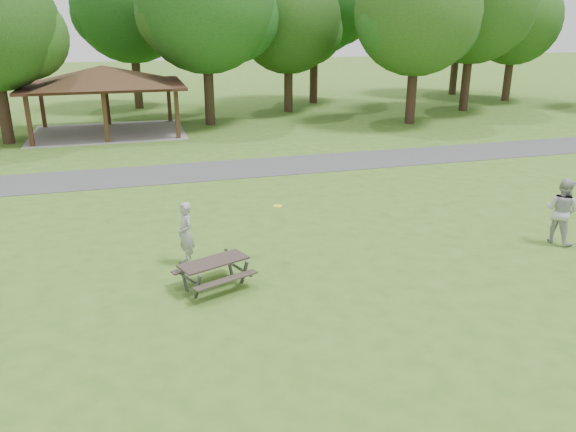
{
  "coord_description": "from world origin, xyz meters",
  "views": [
    {
      "loc": [
        -2.84,
        -9.5,
        6.31
      ],
      "look_at": [
        1.0,
        4.0,
        1.3
      ],
      "focal_mm": 35.0,
      "sensor_mm": 36.0,
      "label": 1
    }
  ],
  "objects": [
    {
      "name": "ground",
      "position": [
        0.0,
        0.0,
        0.0
      ],
      "size": [
        160.0,
        160.0,
        0.0
      ],
      "primitive_type": "plane",
      "color": "#3B641C",
      "rests_on": "ground"
    },
    {
      "name": "asphalt_path",
      "position": [
        0.0,
        14.0,
        0.01
      ],
      "size": [
        120.0,
        3.2,
        0.02
      ],
      "primitive_type": "cube",
      "color": "#404042",
      "rests_on": "ground"
    },
    {
      "name": "pavilion",
      "position": [
        -4.0,
        24.0,
        3.06
      ],
      "size": [
        8.6,
        7.01,
        3.76
      ],
      "color": "#371F14",
      "rests_on": "ground"
    },
    {
      "name": "tree_row_e",
      "position": [
        2.1,
        25.03,
        6.78
      ],
      "size": [
        8.4,
        8.0,
        11.02
      ],
      "color": "black",
      "rests_on": "ground"
    },
    {
      "name": "tree_row_f",
      "position": [
        8.09,
        28.53,
        5.84
      ],
      "size": [
        7.35,
        7.0,
        9.55
      ],
      "color": "black",
      "rests_on": "ground"
    },
    {
      "name": "tree_row_g",
      "position": [
        14.09,
        22.03,
        6.33
      ],
      "size": [
        7.77,
        7.4,
        10.25
      ],
      "color": "black",
      "rests_on": "ground"
    },
    {
      "name": "tree_row_h",
      "position": [
        20.1,
        25.53,
        7.03
      ],
      "size": [
        8.61,
        8.2,
        11.37
      ],
      "color": "black",
      "rests_on": "ground"
    },
    {
      "name": "tree_row_i",
      "position": [
        26.08,
        29.03,
        5.91
      ],
      "size": [
        7.14,
        6.8,
        9.52
      ],
      "color": "#322116",
      "rests_on": "ground"
    },
    {
      "name": "tree_deep_b",
      "position": [
        -1.9,
        33.03,
        6.89
      ],
      "size": [
        8.4,
        8.0,
        11.13
      ],
      "color": "#322216",
      "rests_on": "ground"
    },
    {
      "name": "tree_deep_c",
      "position": [
        11.1,
        32.03,
        7.44
      ],
      "size": [
        8.82,
        8.4,
        11.9
      ],
      "color": "#2F1E15",
      "rests_on": "ground"
    },
    {
      "name": "tree_deep_d",
      "position": [
        24.1,
        33.53,
        7.03
      ],
      "size": [
        8.4,
        8.0,
        11.27
      ],
      "color": "black",
      "rests_on": "ground"
    },
    {
      "name": "picnic_table_middle",
      "position": [
        -1.17,
        2.97,
        0.54
      ],
      "size": [
        2.06,
        1.87,
        0.73
      ],
      "color": "#2D2420",
      "rests_on": "ground"
    },
    {
      "name": "frisbee_in_flight",
      "position": [
        0.79,
        4.25,
        1.52
      ],
      "size": [
        0.3,
        0.3,
        0.02
      ],
      "color": "yellow",
      "rests_on": "ground"
    },
    {
      "name": "frisbee_thrower",
      "position": [
        -1.66,
        4.59,
        0.86
      ],
      "size": [
        0.57,
        0.72,
        1.72
      ],
      "primitive_type": "imported",
      "rotation": [
        0.0,
        0.0,
        -1.3
      ],
      "color": "#9B9B9E",
      "rests_on": "ground"
    },
    {
      "name": "frisbee_catcher",
      "position": [
        9.01,
        3.12,
        0.98
      ],
      "size": [
        1.05,
        1.17,
        1.96
      ],
      "primitive_type": "imported",
      "rotation": [
        0.0,
        0.0,
        1.97
      ],
      "color": "#B0B0B3",
      "rests_on": "ground"
    }
  ]
}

